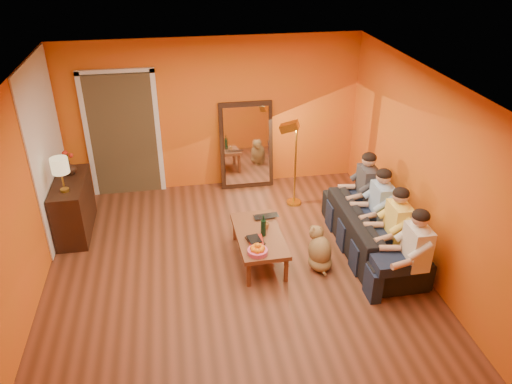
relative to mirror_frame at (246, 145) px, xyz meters
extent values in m
cube|color=brown|center=(-0.55, -2.63, -0.76)|extent=(5.00, 5.50, 0.00)
cube|color=white|center=(-0.55, -2.63, 1.84)|extent=(5.00, 5.50, 0.00)
cube|color=#E1571A|center=(-0.55, 0.12, 0.54)|extent=(5.00, 0.00, 2.60)
cube|color=#E1571A|center=(-3.05, -2.63, 0.54)|extent=(0.00, 5.50, 2.60)
cube|color=#E1571A|center=(1.95, -2.63, 0.54)|extent=(0.00, 5.50, 2.60)
cube|color=white|center=(-3.04, -0.88, 0.54)|extent=(0.02, 1.90, 2.58)
cube|color=#3F2D19|center=(-2.05, 0.20, 0.29)|extent=(1.06, 0.30, 2.10)
cube|color=white|center=(-2.62, 0.08, 0.29)|extent=(0.08, 0.06, 2.20)
cube|color=white|center=(-1.48, 0.08, 0.29)|extent=(0.08, 0.06, 2.20)
cube|color=white|center=(-2.05, 0.08, 1.36)|extent=(1.22, 0.06, 0.08)
cube|color=#301C10|center=(0.00, 0.00, 0.00)|extent=(0.92, 0.27, 1.51)
cube|color=white|center=(0.00, -0.04, 0.00)|extent=(0.78, 0.21, 1.35)
cube|color=#301C10|center=(-2.79, -1.08, -0.34)|extent=(0.44, 1.18, 0.85)
imported|color=black|center=(1.45, -2.30, -0.45)|extent=(2.14, 0.84, 0.63)
cylinder|color=black|center=(-0.13, -2.31, -0.18)|extent=(0.07, 0.07, 0.31)
imported|color=#B27F3F|center=(-0.06, -2.14, -0.30)|extent=(0.11, 0.11, 0.09)
imported|color=black|center=(0.00, -1.91, -0.33)|extent=(0.38, 0.26, 0.03)
imported|color=#301C10|center=(-0.36, -2.46, -0.33)|extent=(0.25, 0.30, 0.02)
imported|color=#AC2213|center=(-0.35, -2.45, -0.31)|extent=(0.20, 0.27, 0.02)
imported|color=black|center=(-0.36, -2.47, -0.29)|extent=(0.19, 0.23, 0.02)
imported|color=#301C10|center=(-2.79, -0.83, 0.19)|extent=(0.19, 0.19, 0.20)
camera|label=1|loc=(-1.20, -7.88, 3.43)|focal=35.00mm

